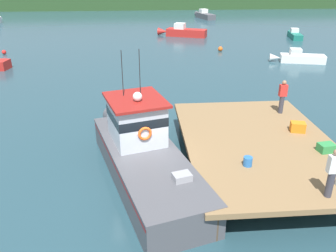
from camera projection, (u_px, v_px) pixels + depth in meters
ground_plane at (141, 171)px, 14.49m from camera, size 200.00×200.00×0.00m
dock at (258, 143)px, 14.40m from camera, size 6.00×9.00×1.20m
main_fishing_boat at (142, 151)px, 13.94m from camera, size 4.67×9.92×4.80m
crate_stack_near_edge at (326, 148)px, 13.46m from camera, size 0.66×0.53×0.32m
crate_single_by_cleat at (298, 127)px, 15.08m from camera, size 0.69×0.57×0.42m
bait_bucket at (248, 161)px, 12.49m from camera, size 0.32×0.32×0.34m
deckhand_by_the_boat at (333, 172)px, 10.54m from camera, size 0.36×0.22×1.63m
deckhand_further_back at (282, 96)px, 16.73m from camera, size 0.36×0.22×1.63m
moored_boat_mid_harbor at (294, 35)px, 41.31m from camera, size 1.63×4.25×1.06m
moored_boat_far_right at (204, 15)px, 56.86m from camera, size 2.63×5.63×1.41m
moored_boat_far_left at (183, 32)px, 42.27m from camera, size 5.93×3.26×1.50m
moored_boat_outer_mooring at (299, 58)px, 30.75m from camera, size 4.74×2.04×1.18m
mooring_buoy_spare_mooring at (4, 52)px, 33.68m from camera, size 0.40×0.40×0.40m
mooring_buoy_channel_marker at (220, 49)px, 34.88m from camera, size 0.46×0.46×0.46m
far_shoreline at (137, 2)px, 70.28m from camera, size 120.00×8.00×2.40m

